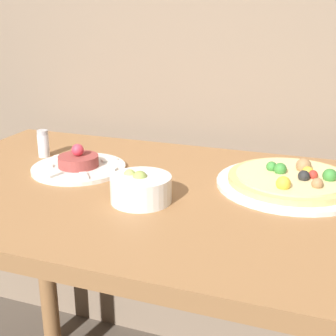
# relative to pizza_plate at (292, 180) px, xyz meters

# --- Properties ---
(dining_table) EXTENTS (1.14, 0.70, 0.78)m
(dining_table) POSITION_rel_pizza_plate_xyz_m (-0.29, -0.12, -0.14)
(dining_table) COLOR olive
(dining_table) RESTS_ON ground_plane
(pizza_plate) EXTENTS (0.33, 0.33, 0.06)m
(pizza_plate) POSITION_rel_pizza_plate_xyz_m (0.00, 0.00, 0.00)
(pizza_plate) COLOR silver
(pizza_plate) RESTS_ON dining_table
(tartare_plate) EXTENTS (0.23, 0.23, 0.07)m
(tartare_plate) POSITION_rel_pizza_plate_xyz_m (-0.50, -0.06, -0.00)
(tartare_plate) COLOR silver
(tartare_plate) RESTS_ON dining_table
(small_bowl) EXTENTS (0.13, 0.13, 0.07)m
(small_bowl) POSITION_rel_pizza_plate_xyz_m (-0.28, -0.19, 0.01)
(small_bowl) COLOR white
(small_bowl) RESTS_ON dining_table
(salt_shaker) EXTENTS (0.03, 0.03, 0.07)m
(salt_shaker) POSITION_rel_pizza_plate_xyz_m (-0.64, 0.00, 0.02)
(salt_shaker) COLOR silver
(salt_shaker) RESTS_ON dining_table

